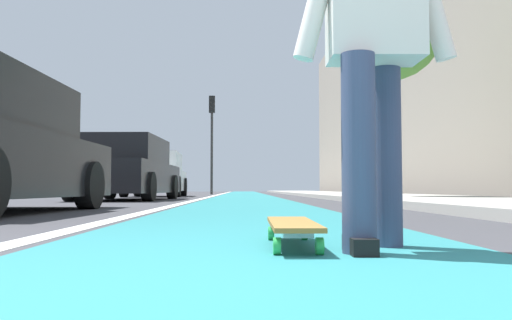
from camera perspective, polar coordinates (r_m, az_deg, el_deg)
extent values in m
plane|color=#38383D|center=(10.98, -1.07, -4.50)|extent=(80.00, 80.00, 0.00)
cube|color=#237075|center=(24.97, -1.25, -3.73)|extent=(56.00, 2.01, 0.00)
cube|color=silver|center=(21.00, -4.39, -3.83)|extent=(52.00, 0.16, 0.01)
cube|color=#9E9B93|center=(19.32, 9.51, -3.71)|extent=(52.00, 3.20, 0.11)
cube|color=gray|center=(24.49, 15.05, 8.76)|extent=(40.00, 1.20, 10.53)
cylinder|color=green|center=(2.72, 1.64, -7.93)|extent=(0.07, 0.03, 0.07)
cylinder|color=green|center=(2.74, 5.23, -7.90)|extent=(0.07, 0.03, 0.07)
cylinder|color=green|center=(2.13, 2.27, -9.28)|extent=(0.07, 0.03, 0.07)
cylinder|color=green|center=(2.14, 6.88, -9.22)|extent=(0.07, 0.03, 0.07)
cube|color=silver|center=(2.73, 3.44, -6.93)|extent=(0.06, 0.12, 0.02)
cube|color=silver|center=(2.13, 4.58, -7.99)|extent=(0.06, 0.12, 0.02)
cube|color=olive|center=(2.43, 3.93, -6.86)|extent=(0.84, 0.21, 0.02)
cylinder|color=#384260|center=(2.20, 11.02, 0.76)|extent=(0.14, 0.14, 0.82)
cylinder|color=#384260|center=(2.49, 13.88, 0.34)|extent=(0.14, 0.14, 0.82)
cube|color=black|center=(2.20, 11.12, -9.01)|extent=(0.26, 0.10, 0.07)
cube|color=#4C606B|center=(7.32, -24.53, 4.26)|extent=(0.10, 1.58, 0.51)
cylinder|color=black|center=(7.23, -17.55, -2.62)|extent=(0.63, 0.24, 0.62)
cube|color=black|center=(12.91, -13.73, -1.89)|extent=(4.59, 1.94, 0.70)
cube|color=black|center=(12.79, -13.86, 1.03)|extent=(2.55, 1.71, 0.60)
cube|color=#4C606B|center=(14.00, -12.55, 0.67)|extent=(0.11, 1.54, 0.51)
cylinder|color=black|center=(14.48, -15.50, -2.83)|extent=(0.63, 0.25, 0.62)
cylinder|color=black|center=(14.10, -9.01, -2.90)|extent=(0.63, 0.25, 0.62)
cylinder|color=black|center=(11.82, -19.38, -2.72)|extent=(0.63, 0.25, 0.62)
cylinder|color=black|center=(11.35, -11.50, -2.82)|extent=(0.63, 0.25, 0.62)
cube|color=silver|center=(18.38, -10.74, -2.20)|extent=(4.19, 1.88, 0.70)
cube|color=silver|center=(18.25, -10.78, -0.16)|extent=(2.32, 1.68, 0.60)
cube|color=#4C606B|center=(19.38, -10.34, -0.33)|extent=(0.09, 1.54, 0.51)
cylinder|color=black|center=(19.77, -12.66, -2.85)|extent=(0.67, 0.24, 0.66)
cylinder|color=black|center=(19.56, -7.83, -2.90)|extent=(0.67, 0.24, 0.66)
cylinder|color=black|center=(17.24, -14.06, -2.81)|extent=(0.67, 0.24, 0.66)
cylinder|color=black|center=(17.00, -8.53, -2.86)|extent=(0.67, 0.24, 0.66)
cylinder|color=#2D2D2D|center=(25.12, -4.80, 0.72)|extent=(0.12, 0.12, 3.89)
cube|color=black|center=(25.39, -4.78, 6.01)|extent=(0.24, 0.28, 0.80)
sphere|color=#360606|center=(25.56, -4.76, 6.54)|extent=(0.16, 0.16, 0.16)
sphere|color=gold|center=(25.51, -4.76, 5.96)|extent=(0.16, 0.16, 0.16)
sphere|color=black|center=(25.47, -4.76, 5.38)|extent=(0.16, 0.16, 0.16)
cylinder|color=brown|center=(11.95, 14.41, 2.93)|extent=(0.21, 0.21, 3.01)
sphere|color=#4C8C38|center=(12.41, 14.26, 13.65)|extent=(2.33, 2.33, 2.33)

